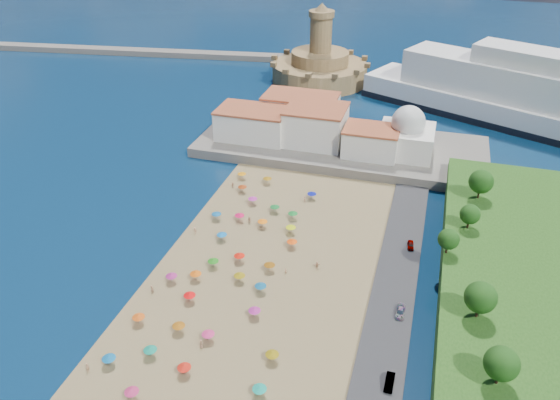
% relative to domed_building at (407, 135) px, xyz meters
% --- Properties ---
extents(ground, '(700.00, 700.00, 0.00)m').
position_rel_domed_building_xyz_m(ground, '(-30.00, -71.00, -8.97)').
color(ground, '#071938').
rests_on(ground, ground).
extents(terrace, '(90.00, 36.00, 3.00)m').
position_rel_domed_building_xyz_m(terrace, '(-20.00, 2.00, -7.47)').
color(terrace, '#59544C').
rests_on(terrace, ground).
extents(jetty, '(18.00, 70.00, 2.40)m').
position_rel_domed_building_xyz_m(jetty, '(-42.00, 37.00, -7.77)').
color(jetty, '#59544C').
rests_on(jetty, ground).
extents(breakwater, '(199.03, 34.77, 2.60)m').
position_rel_domed_building_xyz_m(breakwater, '(-140.00, 82.00, -7.67)').
color(breakwater, '#59544C').
rests_on(breakwater, ground).
extents(waterfront_buildings, '(57.00, 29.00, 11.00)m').
position_rel_domed_building_xyz_m(waterfront_buildings, '(-33.05, 2.64, -1.10)').
color(waterfront_buildings, silver).
rests_on(waterfront_buildings, terrace).
extents(domed_building, '(16.00, 16.00, 15.00)m').
position_rel_domed_building_xyz_m(domed_building, '(0.00, 0.00, 0.00)').
color(domed_building, silver).
rests_on(domed_building, terrace).
extents(fortress, '(40.00, 40.00, 32.40)m').
position_rel_domed_building_xyz_m(fortress, '(-42.00, 67.00, -2.29)').
color(fortress, '#A58352').
rests_on(fortress, ground).
extents(beach_parasols, '(31.55, 112.50, 2.20)m').
position_rel_domed_building_xyz_m(beach_parasols, '(-31.06, -82.66, -6.83)').
color(beach_parasols, gray).
rests_on(beach_parasols, beach).
extents(beachgoers, '(33.21, 93.92, 1.86)m').
position_rel_domed_building_xyz_m(beachgoers, '(-32.70, -73.19, -7.84)').
color(beachgoers, tan).
rests_on(beachgoers, beach).
extents(parked_cars, '(2.17, 69.72, 1.39)m').
position_rel_domed_building_xyz_m(parked_cars, '(6.00, -81.54, -7.63)').
color(parked_cars, gray).
rests_on(parked_cars, promenade).
extents(hillside_trees, '(13.86, 107.74, 7.71)m').
position_rel_domed_building_xyz_m(hillside_trees, '(19.18, -77.67, 1.23)').
color(hillside_trees, '#382314').
rests_on(hillside_trees, hillside).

